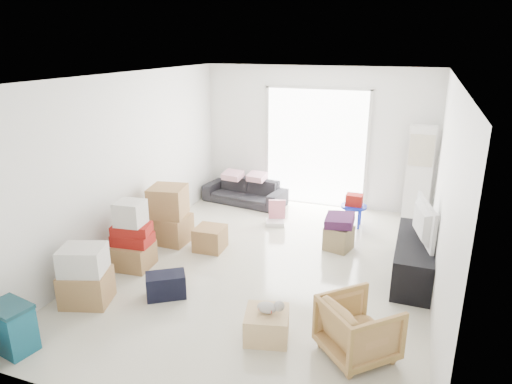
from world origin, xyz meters
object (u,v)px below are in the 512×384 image
Objects in this scene: armchair at (359,326)px; storage_bins at (12,328)px; ottoman at (339,238)px; wood_crate at (267,325)px; ac_tower at (419,175)px; television at (416,236)px; sofa at (245,188)px; kids_table at (354,204)px; tv_console at (414,258)px.

storage_bins is at bearing 65.04° from armchair.
ottoman is 2.55m from wood_crate.
ac_tower reaches higher than television.
sofa is 3.09× the size of storage_bins.
television is at bearing -24.33° from ottoman.
television is 1.31m from ottoman.
armchair is at bearing 2.53° from wood_crate.
television is (0.05, -2.18, -0.27)m from ac_tower.
wood_crate is (-0.40, -3.57, -0.26)m from kids_table.
tv_console is 0.34m from television.
ottoman is (2.18, -1.52, -0.13)m from sofa.
television is 1.77× the size of storage_bins.
wood_crate is at bearing 24.68° from storage_bins.
armchair is 1.18× the size of kids_table.
sofa is at bearing -177.36° from ac_tower.
television is at bearing -88.68° from ac_tower.
armchair reaches higher than wood_crate.
television reaches higher than tv_console.
storage_bins is (-3.90, -3.14, -0.34)m from television.
kids_table is (-0.58, 3.53, 0.07)m from armchair.
wood_crate is (-0.98, -0.04, -0.19)m from armchair.
tv_console is 2.34× the size of armchair.
tv_console is 1.24m from ottoman.
storage_bins is at bearing -88.33° from sofa.
television reaches higher than wood_crate.
ac_tower is at bearing -49.66° from armchair.
ac_tower reaches higher than ottoman.
armchair is 1.48× the size of wood_crate.
ac_tower is 1.28m from kids_table.
tv_console is 1.88m from kids_table.
ottoman is at bearing -26.62° from sofa.
storage_bins is 0.91× the size of kids_table.
tv_console is at bearing -55.56° from kids_table.
armchair reaches higher than television.
storage_bins is 1.14× the size of wood_crate.
sofa is 2.38× the size of armchair.
television is 2.02× the size of wood_crate.
kids_table is at bearing -34.37° from armchair.
ac_tower is at bearing 91.32° from tv_console.
television is (0.00, 0.00, 0.34)m from tv_console.
armchair is at bearing -80.61° from kids_table.
tv_console is 3.88m from sofa.
ac_tower is 6.59m from storage_bins.
kids_table is (-1.06, 1.55, -0.19)m from television.
storage_bins is at bearing -121.17° from kids_table.
ottoman is 1.07m from kids_table.
wood_crate is at bearing -97.45° from ottoman.
ottoman reaches higher than wood_crate.
armchair is at bearing -103.63° from tv_console.
wood_crate is at bearing -96.34° from kids_table.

